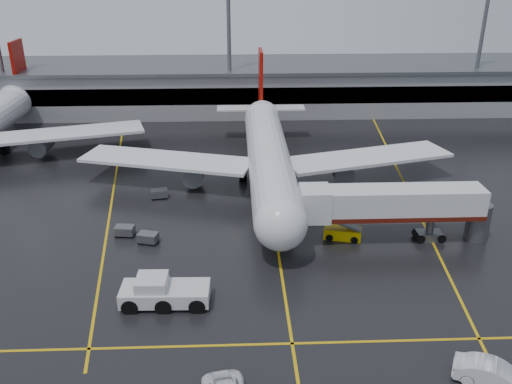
{
  "coord_description": "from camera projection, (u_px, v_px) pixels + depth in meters",
  "views": [
    {
      "loc": [
        -4.1,
        -55.06,
        27.39
      ],
      "look_at": [
        -2.0,
        -2.0,
        4.0
      ],
      "focal_mm": 37.79,
      "sensor_mm": 36.0,
      "label": 1
    }
  ],
  "objects": [
    {
      "name": "apron_line_right",
      "position": [
        403.0,
        181.0,
        71.33
      ],
      "size": [
        7.57,
        69.64,
        0.02
      ],
      "primitive_type": "cube",
      "rotation": [
        0.0,
        0.0,
        -0.1
      ],
      "color": "gold",
      "rests_on": "ground"
    },
    {
      "name": "jet_bridge",
      "position": [
        393.0,
        206.0,
        54.9
      ],
      "size": [
        19.9,
        3.4,
        6.05
      ],
      "color": "silver",
      "rests_on": "ground"
    },
    {
      "name": "pushback_tractor",
      "position": [
        163.0,
        293.0,
        45.83
      ],
      "size": [
        7.6,
        3.39,
        2.69
      ],
      "color": "silver",
      "rests_on": "ground"
    },
    {
      "name": "service_van_c",
      "position": [
        494.0,
        375.0,
        37.11
      ],
      "size": [
        5.72,
        4.12,
        1.79
      ],
      "primitive_type": "imported",
      "rotation": [
        0.0,
        0.0,
        1.11
      ],
      "color": "silver",
      "rests_on": "ground"
    },
    {
      "name": "baggage_cart_a",
      "position": [
        148.0,
        237.0,
        55.71
      ],
      "size": [
        2.26,
        1.76,
        1.12
      ],
      "color": "#595B60",
      "rests_on": "ground"
    },
    {
      "name": "terminal",
      "position": [
        256.0,
        86.0,
        103.63
      ],
      "size": [
        122.0,
        19.0,
        8.6
      ],
      "color": "gray",
      "rests_on": "ground"
    },
    {
      "name": "ground",
      "position": [
        273.0,
        217.0,
        61.54
      ],
      "size": [
        220.0,
        220.0,
        0.0
      ],
      "primitive_type": "plane",
      "color": "black",
      "rests_on": "ground"
    },
    {
      "name": "baggage_cart_c",
      "position": [
        159.0,
        193.0,
        66.02
      ],
      "size": [
        2.2,
        1.63,
        1.12
      ],
      "color": "#595B60",
      "rests_on": "ground"
    },
    {
      "name": "main_airliner",
      "position": [
        268.0,
        153.0,
        68.72
      ],
      "size": [
        48.8,
        45.6,
        14.1
      ],
      "color": "silver",
      "rests_on": "ground"
    },
    {
      "name": "baggage_cart_b",
      "position": [
        125.0,
        230.0,
        57.14
      ],
      "size": [
        2.14,
        1.52,
        1.12
      ],
      "color": "#595B60",
      "rests_on": "ground"
    },
    {
      "name": "apron_line_stop",
      "position": [
        292.0,
        344.0,
        41.42
      ],
      "size": [
        60.0,
        0.25,
        0.02
      ],
      "primitive_type": "cube",
      "color": "gold",
      "rests_on": "ground"
    },
    {
      "name": "light_mast_right",
      "position": [
        482.0,
        35.0,
        95.56
      ],
      "size": [
        3.0,
        1.2,
        25.45
      ],
      "color": "#595B60",
      "rests_on": "ground"
    },
    {
      "name": "apron_line_centre",
      "position": [
        273.0,
        217.0,
        61.54
      ],
      "size": [
        0.25,
        90.0,
        0.02
      ],
      "primitive_type": "cube",
      "color": "gold",
      "rests_on": "ground"
    },
    {
      "name": "belt_loader",
      "position": [
        342.0,
        233.0,
        56.63
      ],
      "size": [
        4.14,
        2.58,
        2.45
      ],
      "color": "#DDB406",
      "rests_on": "ground"
    },
    {
      "name": "light_mast_mid",
      "position": [
        229.0,
        36.0,
        93.93
      ],
      "size": [
        3.0,
        1.2,
        25.45
      ],
      "color": "#595B60",
      "rests_on": "ground"
    },
    {
      "name": "apron_line_left",
      "position": [
        114.0,
        185.0,
        69.96
      ],
      "size": [
        9.99,
        69.35,
        0.02
      ],
      "primitive_type": "cube",
      "rotation": [
        0.0,
        0.0,
        0.14
      ],
      "color": "gold",
      "rests_on": "ground"
    }
  ]
}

